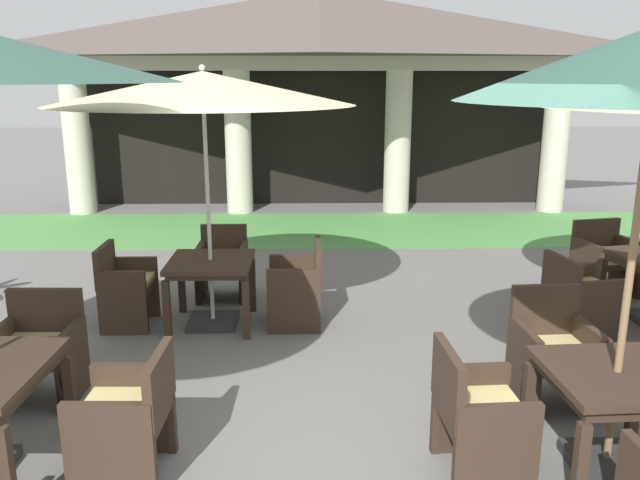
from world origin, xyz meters
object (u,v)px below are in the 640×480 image
Objects in this scene: patio_chair_mid_left_north at (553,354)px; patio_chair_mid_right_east at (298,286)px; patio_chair_near_foreground_north at (38,351)px; patio_table_mid_left at (616,385)px; patio_chair_near_foreground_east at (128,418)px; patio_chair_mid_left_west at (477,417)px; patio_chair_far_back_west at (580,295)px; patio_table_mid_right at (211,269)px; patio_chair_mid_right_west at (125,287)px; patio_umbrella_mid_right at (203,90)px; patio_chair_far_back_north at (604,260)px; patio_chair_mid_right_north at (222,264)px.

patio_chair_mid_right_east is (-2.04, 1.71, 0.01)m from patio_chair_mid_left_north.
patio_chair_near_foreground_north reaches higher than patio_table_mid_left.
patio_chair_mid_right_east is (1.06, 2.62, 0.01)m from patio_chair_near_foreground_east.
patio_chair_near_foreground_east is at bearing 134.89° from patio_chair_near_foreground_north.
patio_chair_mid_right_east is at bearing -141.48° from patio_chair_near_foreground_north.
patio_table_mid_left is 0.92m from patio_chair_mid_left_west.
patio_chair_mid_left_west is (-0.85, -0.95, 0.01)m from patio_chair_mid_left_north.
patio_table_mid_right is at bearing -105.70° from patio_chair_far_back_west.
patio_table_mid_left is 1.00× the size of patio_chair_mid_left_north.
patio_chair_mid_left_west is at bearing -156.14° from patio_chair_mid_right_east.
patio_chair_mid_left_north is 4.19m from patio_chair_mid_right_west.
patio_umbrella_mid_right reaches higher than patio_chair_far_back_north.
patio_umbrella_mid_right is 2.20m from patio_chair_mid_right_north.
patio_table_mid_left is at bearing 167.19° from patio_chair_near_foreground_north.
patio_table_mid_right is 0.91m from patio_chair_mid_right_west.
patio_chair_far_back_north is at bearing 142.37° from patio_chair_mid_left_west.
patio_table_mid_left is at bearing 130.27° from patio_chair_mid_right_north.
patio_chair_far_back_north reaches higher than patio_chair_mid_right_north.
patio_chair_mid_left_north is 3.93m from patio_chair_mid_right_north.
patio_chair_near_foreground_north is at bearing -126.94° from patio_umbrella_mid_right.
patio_chair_mid_left_north is at bearing 138.32° from patio_chair_mid_right_north.
patio_chair_mid_right_east is at bearing 0.15° from patio_table_mid_right.
patio_chair_mid_right_east is 1.02× the size of patio_chair_far_back_north.
patio_chair_far_back_north is (0.80, 1.20, 0.01)m from patio_chair_far_back_west.
patio_chair_mid_right_west is at bearing 17.17° from patio_chair_near_foreground_east.
patio_table_mid_right is 0.98× the size of patio_chair_far_back_north.
patio_chair_mid_right_east is 3.77m from patio_chair_far_back_north.
patio_umbrella_mid_right is at bearing -125.39° from patio_chair_near_foreground_north.
patio_chair_mid_right_west is 1.26m from patio_chair_mid_right_north.
patio_chair_near_foreground_north is 1.95m from patio_table_mid_right.
patio_chair_mid_left_west is 2.90m from patio_chair_far_back_west.
patio_table_mid_right is 0.96× the size of patio_chair_mid_right_east.
patio_chair_mid_right_east is 2.87m from patio_chair_far_back_west.
patio_chair_mid_right_north is 1.02× the size of patio_chair_far_back_west.
patio_chair_far_back_north reaches higher than patio_chair_near_foreground_east.
patio_chair_near_foreground_north is at bearing 44.89° from patio_chair_near_foreground_east.
patio_chair_far_back_north is (4.55, 0.91, -2.00)m from patio_umbrella_mid_right.
patio_chair_mid_right_west is 4.66m from patio_chair_far_back_west.
patio_chair_mid_left_west is 1.04× the size of patio_table_mid_right.
patio_umbrella_mid_right is at bearing -105.70° from patio_chair_far_back_west.
patio_chair_mid_left_north is at bearing -72.22° from patio_chair_near_foreground_east.
patio_table_mid_left is 1.02× the size of patio_chair_mid_right_east.
patio_chair_mid_right_north is at bearing 45.15° from patio_chair_mid_right_east.
patio_chair_far_back_north is (1.57, 3.53, -0.19)m from patio_table_mid_left.
patio_chair_mid_right_north is at bearing -44.54° from patio_chair_mid_left_north.
patio_chair_mid_left_west reaches higher than patio_chair_mid_right_north.
patio_chair_far_back_west is (0.77, 2.32, -0.21)m from patio_table_mid_left.
patio_chair_mid_left_west is at bearing 44.09° from patio_chair_far_back_north.
patio_chair_near_foreground_north reaches higher than patio_chair_mid_right_north.
patio_chair_mid_right_north reaches higher than patio_chair_far_back_west.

